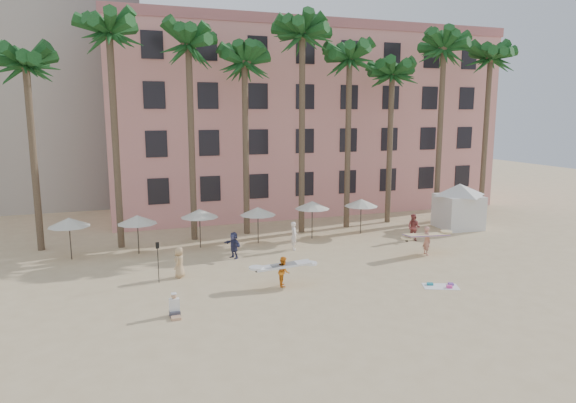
% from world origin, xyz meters
% --- Properties ---
extents(ground, '(120.00, 120.00, 0.00)m').
position_xyz_m(ground, '(0.00, 0.00, 0.00)').
color(ground, '#D1B789').
rests_on(ground, ground).
extents(pink_hotel, '(35.00, 14.00, 16.00)m').
position_xyz_m(pink_hotel, '(7.00, 26.00, 8.00)').
color(pink_hotel, '#DD8B86').
rests_on(pink_hotel, ground).
extents(palm_row, '(44.40, 5.40, 16.30)m').
position_xyz_m(palm_row, '(0.51, 15.00, 12.97)').
color(palm_row, brown).
rests_on(palm_row, ground).
extents(umbrella_row, '(22.50, 2.70, 2.73)m').
position_xyz_m(umbrella_row, '(-3.00, 12.50, 2.33)').
color(umbrella_row, '#332B23').
rests_on(umbrella_row, ground).
extents(cabana, '(4.93, 4.93, 3.50)m').
position_xyz_m(cabana, '(15.05, 11.71, 2.07)').
color(cabana, silver).
rests_on(cabana, ground).
extents(beach_towel, '(2.05, 1.64, 0.14)m').
position_xyz_m(beach_towel, '(5.45, 0.59, 0.03)').
color(beach_towel, white).
rests_on(beach_towel, ground).
extents(carrier_yellow, '(3.50, 1.36, 1.85)m').
position_xyz_m(carrier_yellow, '(8.27, 6.04, 1.04)').
color(carrier_yellow, tan).
rests_on(carrier_yellow, ground).
extents(carrier_white, '(2.96, 0.96, 1.58)m').
position_xyz_m(carrier_white, '(-2.28, 3.46, 0.86)').
color(carrier_white, orange).
rests_on(carrier_white, ground).
extents(beachgoers, '(17.71, 4.15, 1.90)m').
position_xyz_m(beachgoers, '(0.63, 8.95, 0.89)').
color(beachgoers, '#33365A').
rests_on(beachgoers, ground).
extents(paddle, '(0.18, 0.04, 2.23)m').
position_xyz_m(paddle, '(-8.37, 6.18, 1.41)').
color(paddle, black).
rests_on(paddle, ground).
extents(seated_man, '(0.46, 0.80, 1.04)m').
position_xyz_m(seated_man, '(-8.17, 1.27, 0.36)').
color(seated_man, '#3F3F4C').
rests_on(seated_man, ground).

